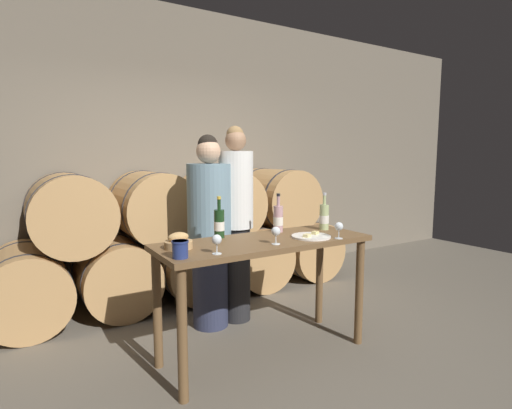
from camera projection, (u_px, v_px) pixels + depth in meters
ground_plane at (264, 354)px, 3.06m from camera, size 10.00×10.00×0.00m
stone_wall_back at (168, 148)px, 4.64m from camera, size 10.00×0.12×3.20m
barrel_stack at (188, 238)px, 4.28m from camera, size 3.77×0.90×1.37m
tasting_table at (264, 258)px, 2.97m from camera, size 1.62×0.61×0.89m
person_left at (210, 232)px, 3.48m from camera, size 0.38×0.38×1.69m
person_right at (236, 222)px, 3.61m from camera, size 0.31×0.31×1.78m
wine_bottle_red at (219, 223)px, 3.01m from camera, size 0.08×0.08×0.32m
wine_bottle_white at (324, 217)px, 3.34m from camera, size 0.08×0.08×0.31m
wine_bottle_rose at (278, 219)px, 3.24m from camera, size 0.08×0.08×0.32m
blue_crock at (180, 248)px, 2.42m from camera, size 0.10×0.10×0.11m
bread_basket at (179, 242)px, 2.67m from camera, size 0.19×0.19×0.11m
cheese_plate at (311, 236)px, 3.04m from camera, size 0.30×0.30×0.04m
wine_glass_far_left at (217, 240)px, 2.51m from camera, size 0.06×0.06×0.13m
wine_glass_left at (276, 232)px, 2.79m from camera, size 0.06×0.06×0.13m
wine_glass_center at (339, 227)px, 2.98m from camera, size 0.06×0.06×0.13m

